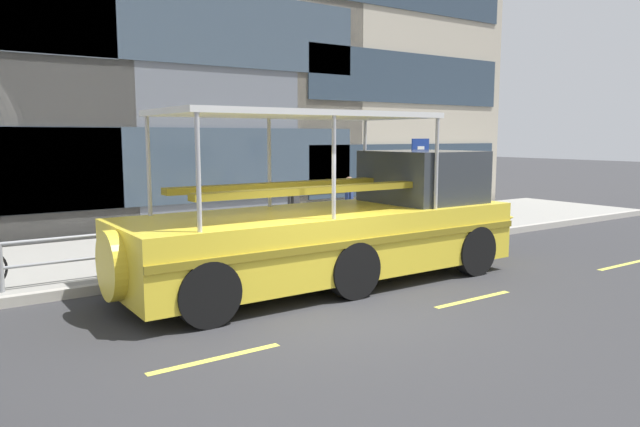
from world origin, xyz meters
The scene contains 9 objects.
ground_plane centered at (0.00, 0.00, 0.00)m, with size 120.00×120.00×0.00m, color #333335.
sidewalk centered at (0.00, 5.60, 0.09)m, with size 32.00×4.80×0.18m, color #99968E.
curb_edge centered at (0.00, 3.11, 0.09)m, with size 32.00×0.18×0.18m, color #B2ADA3.
lane_centreline centered at (0.00, -0.94, 0.00)m, with size 25.80×0.12×0.01m.
curb_guardrail centered at (1.36, 3.45, 0.75)m, with size 11.39×0.09×0.85m.
parking_sign centered at (5.67, 3.83, 1.91)m, with size 0.60×0.12×2.54m.
duck_tour_boat centered at (1.49, 1.41, 1.07)m, with size 9.63×2.52×3.22m.
pedestrian_near_bow centered at (4.01, 4.70, 1.12)m, with size 0.36×0.32×1.55m.
pedestrian_mid_left centered at (2.01, 4.26, 1.11)m, with size 0.40×0.29×1.53m.
Camera 1 is at (-5.38, -7.56, 2.79)m, focal length 33.15 mm.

